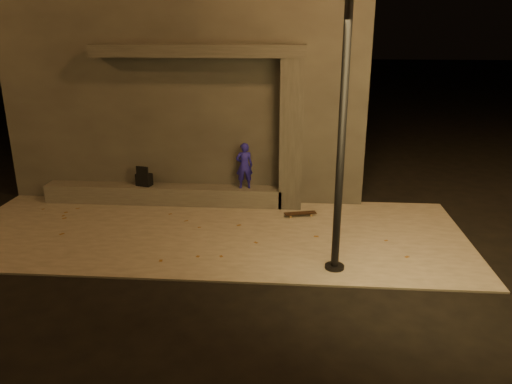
# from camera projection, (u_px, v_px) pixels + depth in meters

# --- Properties ---
(ground) EXTENTS (120.00, 120.00, 0.00)m
(ground) POSITION_uv_depth(u_px,v_px,m) (193.00, 276.00, 9.08)
(ground) COLOR black
(ground) RESTS_ON ground
(sidewalk) EXTENTS (11.00, 4.40, 0.04)m
(sidewalk) POSITION_uv_depth(u_px,v_px,m) (211.00, 232.00, 10.96)
(sidewalk) COLOR #625D56
(sidewalk) RESTS_ON ground
(building) EXTENTS (9.00, 5.10, 5.22)m
(building) POSITION_uv_depth(u_px,v_px,m) (200.00, 88.00, 14.45)
(building) COLOR #393634
(building) RESTS_ON ground
(ledge) EXTENTS (6.00, 0.55, 0.45)m
(ledge) POSITION_uv_depth(u_px,v_px,m) (164.00, 194.00, 12.65)
(ledge) COLOR #4E4B47
(ledge) RESTS_ON sidewalk
(column) EXTENTS (0.55, 0.55, 3.60)m
(column) POSITION_uv_depth(u_px,v_px,m) (291.00, 135.00, 11.91)
(column) COLOR #393634
(column) RESTS_ON sidewalk
(canopy) EXTENTS (5.00, 0.70, 0.28)m
(canopy) POSITION_uv_depth(u_px,v_px,m) (198.00, 51.00, 11.50)
(canopy) COLOR #393634
(canopy) RESTS_ON column
(skateboarder) EXTENTS (0.46, 0.35, 1.15)m
(skateboarder) POSITION_uv_depth(u_px,v_px,m) (244.00, 166.00, 12.24)
(skateboarder) COLOR #1E18A1
(skateboarder) RESTS_ON ledge
(backpack) EXTENTS (0.42, 0.33, 0.52)m
(backpack) POSITION_uv_depth(u_px,v_px,m) (144.00, 179.00, 12.55)
(backpack) COLOR black
(backpack) RESTS_ON ledge
(skateboard) EXTENTS (0.78, 0.38, 0.08)m
(skateboard) POSITION_uv_depth(u_px,v_px,m) (300.00, 213.00, 11.80)
(skateboard) COLOR black
(skateboard) RESTS_ON sidewalk
(street_lamp_0) EXTENTS (0.36, 0.36, 7.59)m
(street_lamp_0) POSITION_uv_depth(u_px,v_px,m) (348.00, 29.00, 7.95)
(street_lamp_0) COLOR black
(street_lamp_0) RESTS_ON ground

